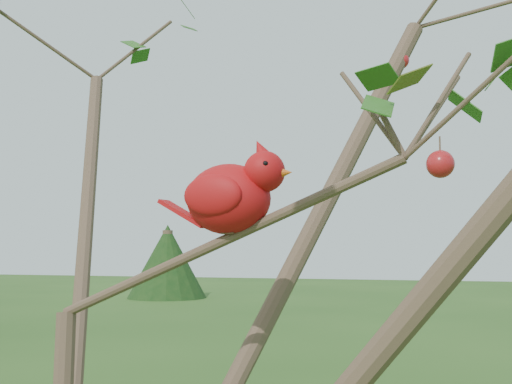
% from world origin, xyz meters
% --- Properties ---
extents(crabapple_tree, '(2.35, 2.05, 2.95)m').
position_xyz_m(crabapple_tree, '(0.03, -0.02, 2.12)').
color(crabapple_tree, '#493627').
rests_on(crabapple_tree, ground).
extents(cardinal, '(0.24, 0.13, 0.17)m').
position_xyz_m(cardinal, '(0.27, 0.07, 2.15)').
color(cardinal, red).
rests_on(cardinal, ground).
extents(distant_trees, '(39.23, 15.76, 3.67)m').
position_xyz_m(distant_trees, '(1.67, 24.69, 1.58)').
color(distant_trees, '#493627').
rests_on(distant_trees, ground).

